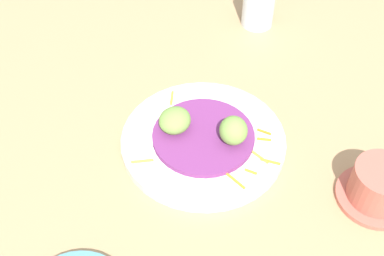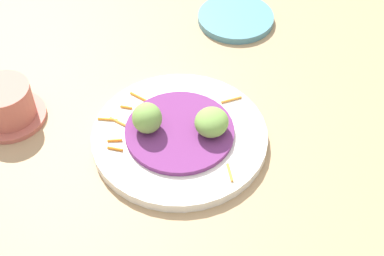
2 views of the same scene
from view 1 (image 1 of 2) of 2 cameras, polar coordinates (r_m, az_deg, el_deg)
table_surface at (r=81.87cm, az=2.76°, el=-1.11°), size 110.00×110.00×2.00cm
main_plate at (r=78.87cm, az=1.34°, el=-1.53°), size 26.69×26.69×1.61cm
cabbage_bed at (r=77.96cm, az=1.36°, el=-0.94°), size 16.54×16.54×0.82cm
carrot_garnish at (r=76.53cm, az=4.22°, el=-2.54°), size 22.85×18.95×0.40cm
guac_scoop_left at (r=75.36cm, az=4.90°, el=-0.29°), size 5.23×5.45×4.56cm
guac_scoop_center at (r=77.17cm, az=-2.04°, el=0.91°), size 6.82×6.97×3.76cm
terracotta_bowl at (r=75.53cm, az=21.13°, el=-6.42°), size 11.36×11.36×6.44cm
water_glass at (r=102.98cm, az=7.87°, el=14.34°), size 6.56×6.56×9.76cm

